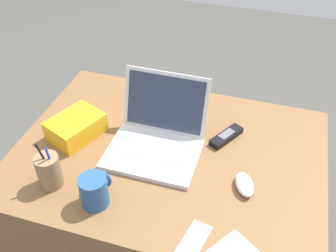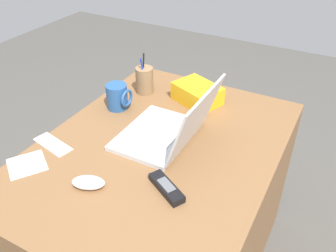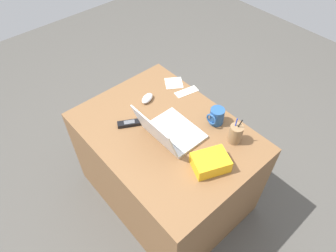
% 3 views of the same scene
% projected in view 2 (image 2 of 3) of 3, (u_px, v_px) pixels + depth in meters
% --- Properties ---
extents(desk, '(1.10, 0.82, 0.71)m').
position_uv_depth(desk, '(160.00, 214.00, 1.49)').
color(desk, brown).
rests_on(desk, ground).
extents(laptop, '(0.32, 0.31, 0.24)m').
position_uv_depth(laptop, '(169.00, 130.00, 1.29)').
color(laptop, silver).
rests_on(laptop, desk).
extents(computer_mouse, '(0.09, 0.12, 0.04)m').
position_uv_depth(computer_mouse, '(88.00, 183.00, 1.11)').
color(computer_mouse, white).
rests_on(computer_mouse, desk).
extents(coffee_mug_white, '(0.09, 0.10, 0.11)m').
position_uv_depth(coffee_mug_white, '(118.00, 97.00, 1.48)').
color(coffee_mug_white, '#26518C').
rests_on(coffee_mug_white, desk).
extents(cordless_phone, '(0.11, 0.15, 0.03)m').
position_uv_depth(cordless_phone, '(166.00, 188.00, 1.10)').
color(cordless_phone, black).
rests_on(cordless_phone, desk).
extents(pen_holder, '(0.08, 0.08, 0.18)m').
position_uv_depth(pen_holder, '(145.00, 80.00, 1.59)').
color(pen_holder, olive).
rests_on(pen_holder, desk).
extents(snack_bag, '(0.20, 0.23, 0.08)m').
position_uv_depth(snack_bag, '(197.00, 94.00, 1.53)').
color(snack_bag, '#F2AD19').
rests_on(snack_bag, desk).
extents(paper_note_near_laptop, '(0.09, 0.17, 0.00)m').
position_uv_depth(paper_note_near_laptop, '(53.00, 144.00, 1.30)').
color(paper_note_near_laptop, white).
rests_on(paper_note_near_laptop, desk).
extents(paper_note_left, '(0.17, 0.17, 0.00)m').
position_uv_depth(paper_note_left, '(27.00, 164.00, 1.21)').
color(paper_note_left, white).
rests_on(paper_note_left, desk).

